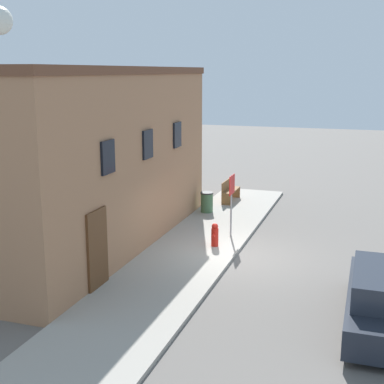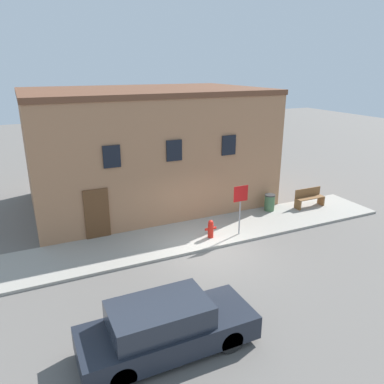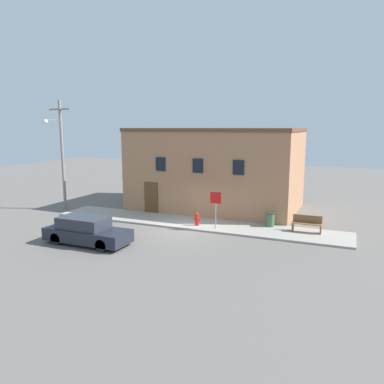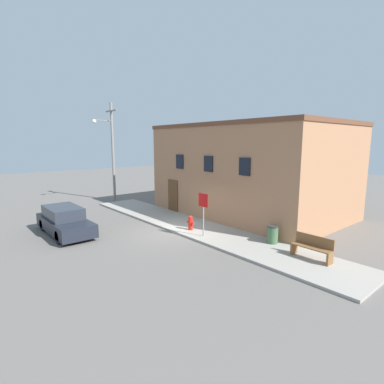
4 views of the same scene
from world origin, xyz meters
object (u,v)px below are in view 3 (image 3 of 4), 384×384
(stop_sign, at_px, (216,203))
(fire_hydrant, at_px, (197,219))
(bench, at_px, (307,224))
(trash_bin, at_px, (270,219))
(utility_pole, at_px, (61,150))
(parked_car, at_px, (86,231))

(stop_sign, bearing_deg, fire_hydrant, 169.68)
(bench, height_order, trash_bin, bench)
(bench, bearing_deg, utility_pole, -178.80)
(fire_hydrant, xyz_separation_m, stop_sign, (1.24, -0.23, 1.11))
(bench, xyz_separation_m, parked_car, (-10.14, -6.28, 0.09))
(stop_sign, relative_size, bench, 1.35)
(stop_sign, distance_m, bench, 5.21)
(fire_hydrant, relative_size, utility_pole, 0.10)
(utility_pole, bearing_deg, trash_bin, 2.91)
(fire_hydrant, height_order, bench, bench)
(parked_car, bearing_deg, stop_sign, 43.46)
(stop_sign, distance_m, utility_pole, 12.31)
(trash_bin, bearing_deg, stop_sign, -148.27)
(stop_sign, bearing_deg, parked_car, -136.54)
(bench, height_order, utility_pole, utility_pole)
(fire_hydrant, relative_size, trash_bin, 0.94)
(stop_sign, xyz_separation_m, parked_car, (-5.21, -4.94, -0.94))
(trash_bin, bearing_deg, fire_hydrant, -159.56)
(stop_sign, distance_m, trash_bin, 3.47)
(trash_bin, distance_m, utility_pole, 15.27)
(stop_sign, height_order, bench, stop_sign)
(trash_bin, distance_m, parked_car, 10.43)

